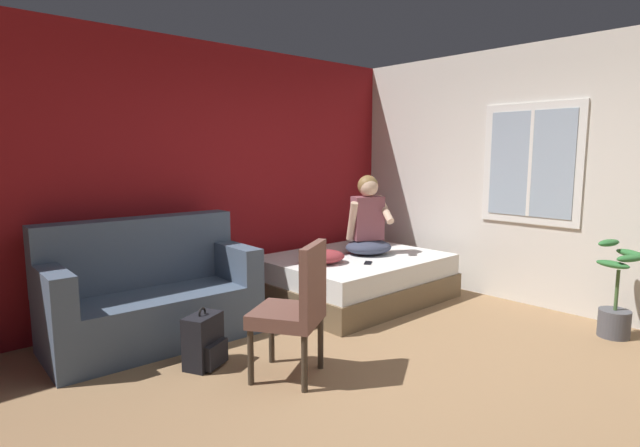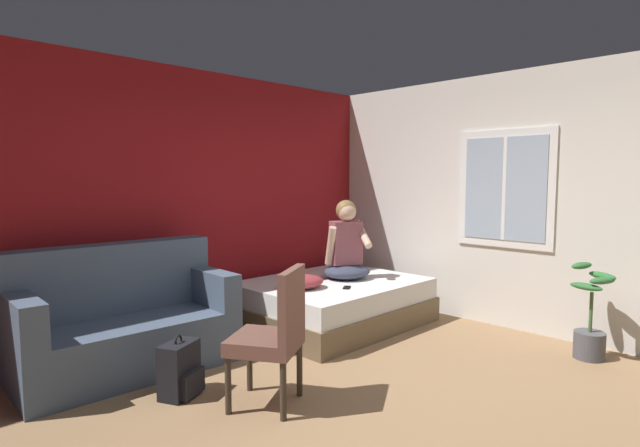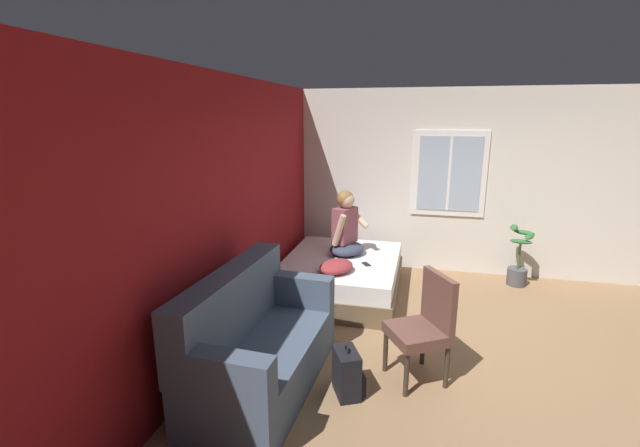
{
  "view_description": "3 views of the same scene",
  "coord_description": "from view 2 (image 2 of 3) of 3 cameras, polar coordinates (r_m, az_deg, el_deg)",
  "views": [
    {
      "loc": [
        -2.57,
        -1.95,
        1.6
      ],
      "look_at": [
        0.47,
        1.37,
        0.96
      ],
      "focal_mm": 28.0,
      "sensor_mm": 36.0,
      "label": 1
    },
    {
      "loc": [
        -2.57,
        -1.95,
        1.6
      ],
      "look_at": [
        0.74,
        1.37,
        1.17
      ],
      "focal_mm": 28.0,
      "sensor_mm": 36.0,
      "label": 2
    },
    {
      "loc": [
        -3.95,
        0.75,
        2.31
      ],
      "look_at": [
        0.74,
        1.9,
        1.09
      ],
      "focal_mm": 24.0,
      "sensor_mm": 36.0,
      "label": 3
    }
  ],
  "objects": [
    {
      "name": "bed",
      "position": [
        5.54,
        1.54,
        -9.0
      ],
      "size": [
        1.89,
        1.5,
        0.48
      ],
      "color": "brown",
      "rests_on": "ground"
    },
    {
      "name": "throw_pillow",
      "position": [
        5.09,
        -2.24,
        -6.66
      ],
      "size": [
        0.58,
        0.51,
        0.14
      ],
      "primitive_type": "ellipsoid",
      "rotation": [
        0.0,
        0.0,
        -0.37
      ],
      "color": "#993338",
      "rests_on": "bed"
    },
    {
      "name": "wall_back_accent",
      "position": [
        5.3,
        -15.9,
        2.34
      ],
      "size": [
        10.07,
        0.16,
        2.7
      ],
      "primitive_type": "cube",
      "color": "maroon",
      "rests_on": "ground"
    },
    {
      "name": "cell_phone",
      "position": [
        5.13,
        3.08,
        -7.32
      ],
      "size": [
        0.16,
        0.14,
        0.01
      ],
      "primitive_type": "cube",
      "rotation": [
        0.0,
        0.0,
        5.3
      ],
      "color": "black",
      "rests_on": "bed"
    },
    {
      "name": "couch",
      "position": [
        4.54,
        -21.44,
        -10.55
      ],
      "size": [
        1.74,
        0.9,
        1.04
      ],
      "color": "#47566B",
      "rests_on": "ground"
    },
    {
      "name": "ground_plane",
      "position": [
        3.6,
        7.58,
        -21.21
      ],
      "size": [
        40.0,
        40.0,
        0.0
      ],
      "primitive_type": "plane",
      "color": "#93704C"
    },
    {
      "name": "side_chair",
      "position": [
        3.56,
        -5.24,
        -12.22
      ],
      "size": [
        0.63,
        0.63,
        0.98
      ],
      "color": "#382D23",
      "rests_on": "ground"
    },
    {
      "name": "person_seated",
      "position": [
        5.54,
        3.04,
        -2.68
      ],
      "size": [
        0.66,
        0.62,
        0.88
      ],
      "color": "#383D51",
      "rests_on": "bed"
    },
    {
      "name": "wall_side_with_window",
      "position": [
        5.54,
        24.43,
        2.21
      ],
      "size": [
        0.19,
        6.61,
        2.7
      ],
      "color": "silver",
      "rests_on": "ground"
    },
    {
      "name": "backpack",
      "position": [
        3.94,
        -15.66,
        -15.86
      ],
      "size": [
        0.35,
        0.33,
        0.46
      ],
      "color": "black",
      "rests_on": "ground"
    },
    {
      "name": "potted_plant",
      "position": [
        5.09,
        28.51,
        -10.18
      ],
      "size": [
        0.39,
        0.37,
        0.85
      ],
      "color": "#4C4C51",
      "rests_on": "ground"
    }
  ]
}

